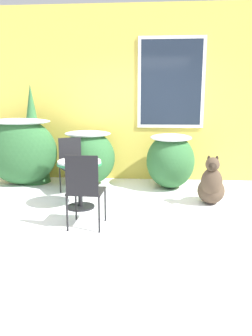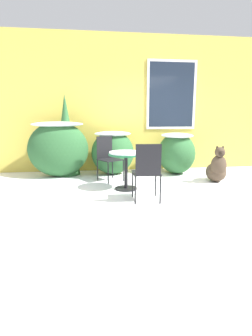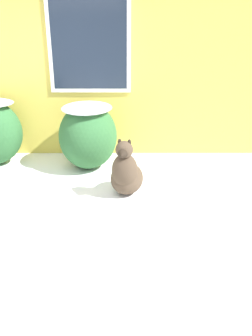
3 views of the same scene
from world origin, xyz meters
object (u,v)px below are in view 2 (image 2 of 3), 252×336
patio_chair_near_table (108,156)px  dog (217,169)px  patio_chair_far_side (147,170)px  patio_table (126,160)px

patio_chair_near_table → dog: size_ratio=1.22×
patio_chair_near_table → patio_chair_far_side: (0.53, -1.59, 0.00)m
dog → patio_chair_near_table: bearing=178.5°
patio_table → patio_chair_near_table: (-0.29, 0.79, -0.05)m
patio_table → dog: dog is taller
patio_chair_near_table → patio_table: bearing=-101.2°
patio_table → patio_chair_near_table: patio_chair_near_table is taller
patio_chair_far_side → dog: size_ratio=1.22×
patio_table → patio_chair_far_side: patio_chair_far_side is taller
patio_table → dog: bearing=9.3°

